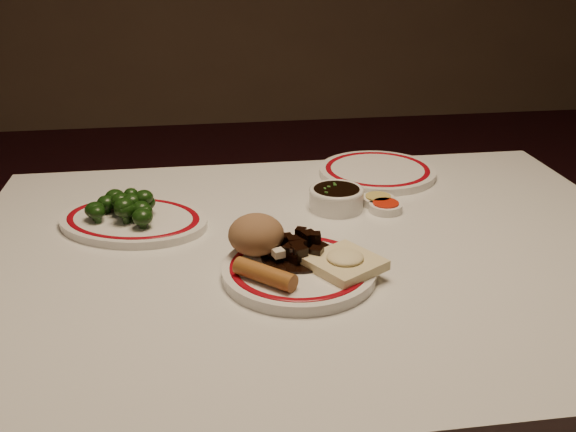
{
  "coord_description": "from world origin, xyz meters",
  "views": [
    {
      "loc": [
        -0.19,
        -0.96,
        1.24
      ],
      "look_at": [
        -0.04,
        0.03,
        0.8
      ],
      "focal_mm": 40.0,
      "sensor_mm": 36.0,
      "label": 1
    }
  ],
  "objects_px": {
    "stirfry_heap": "(297,249)",
    "broccoli_pile": "(126,205)",
    "rice_mound": "(256,235)",
    "main_plate": "(299,270)",
    "broccoli_plate": "(133,221)",
    "dining_table": "(315,294)",
    "fried_wonton": "(345,262)",
    "soy_bowl": "(336,199)",
    "spring_roll": "(265,274)"
  },
  "relations": [
    {
      "from": "main_plate",
      "to": "spring_roll",
      "type": "bearing_deg",
      "value": -143.16
    },
    {
      "from": "rice_mound",
      "to": "stirfry_heap",
      "type": "distance_m",
      "value": 0.07
    },
    {
      "from": "broccoli_pile",
      "to": "soy_bowl",
      "type": "bearing_deg",
      "value": 2.66
    },
    {
      "from": "dining_table",
      "to": "spring_roll",
      "type": "distance_m",
      "value": 0.21
    },
    {
      "from": "rice_mound",
      "to": "spring_roll",
      "type": "height_order",
      "value": "rice_mound"
    },
    {
      "from": "rice_mound",
      "to": "broccoli_pile",
      "type": "distance_m",
      "value": 0.28
    },
    {
      "from": "dining_table",
      "to": "soy_bowl",
      "type": "height_order",
      "value": "soy_bowl"
    },
    {
      "from": "stirfry_heap",
      "to": "spring_roll",
      "type": "bearing_deg",
      "value": -127.49
    },
    {
      "from": "broccoli_pile",
      "to": "stirfry_heap",
      "type": "bearing_deg",
      "value": -35.48
    },
    {
      "from": "broccoli_plate",
      "to": "fried_wonton",
      "type": "bearing_deg",
      "value": -36.25
    },
    {
      "from": "broccoli_pile",
      "to": "broccoli_plate",
      "type": "bearing_deg",
      "value": -20.17
    },
    {
      "from": "soy_bowl",
      "to": "fried_wonton",
      "type": "bearing_deg",
      "value": -99.44
    },
    {
      "from": "stirfry_heap",
      "to": "broccoli_plate",
      "type": "height_order",
      "value": "stirfry_heap"
    },
    {
      "from": "rice_mound",
      "to": "soy_bowl",
      "type": "distance_m",
      "value": 0.27
    },
    {
      "from": "rice_mound",
      "to": "stirfry_heap",
      "type": "relative_size",
      "value": 0.74
    },
    {
      "from": "rice_mound",
      "to": "fried_wonton",
      "type": "height_order",
      "value": "rice_mound"
    },
    {
      "from": "broccoli_pile",
      "to": "soy_bowl",
      "type": "height_order",
      "value": "broccoli_pile"
    },
    {
      "from": "broccoli_plate",
      "to": "broccoli_pile",
      "type": "height_order",
      "value": "broccoli_pile"
    },
    {
      "from": "stirfry_heap",
      "to": "broccoli_plate",
      "type": "relative_size",
      "value": 0.36
    },
    {
      "from": "broccoli_pile",
      "to": "fried_wonton",
      "type": "bearing_deg",
      "value": -35.86
    },
    {
      "from": "spring_roll",
      "to": "soy_bowl",
      "type": "bearing_deg",
      "value": 12.82
    },
    {
      "from": "rice_mound",
      "to": "soy_bowl",
      "type": "bearing_deg",
      "value": 48.81
    },
    {
      "from": "rice_mound",
      "to": "broccoli_plate",
      "type": "distance_m",
      "value": 0.28
    },
    {
      "from": "stirfry_heap",
      "to": "broccoli_plate",
      "type": "distance_m",
      "value": 0.34
    },
    {
      "from": "broccoli_pile",
      "to": "main_plate",
      "type": "bearing_deg",
      "value": -40.06
    },
    {
      "from": "fried_wonton",
      "to": "soy_bowl",
      "type": "relative_size",
      "value": 1.3
    },
    {
      "from": "stirfry_heap",
      "to": "soy_bowl",
      "type": "height_order",
      "value": "stirfry_heap"
    },
    {
      "from": "stirfry_heap",
      "to": "broccoli_pile",
      "type": "height_order",
      "value": "broccoli_pile"
    },
    {
      "from": "dining_table",
      "to": "stirfry_heap",
      "type": "xyz_separation_m",
      "value": [
        -0.04,
        -0.06,
        0.12
      ]
    },
    {
      "from": "rice_mound",
      "to": "dining_table",
      "type": "bearing_deg",
      "value": 20.23
    },
    {
      "from": "rice_mound",
      "to": "main_plate",
      "type": "bearing_deg",
      "value": -41.8
    },
    {
      "from": "rice_mound",
      "to": "spring_roll",
      "type": "relative_size",
      "value": 0.89
    },
    {
      "from": "fried_wonton",
      "to": "broccoli_plate",
      "type": "xyz_separation_m",
      "value": [
        -0.34,
        0.25,
        -0.02
      ]
    },
    {
      "from": "broccoli_plate",
      "to": "broccoli_pile",
      "type": "distance_m",
      "value": 0.03
    },
    {
      "from": "main_plate",
      "to": "broccoli_pile",
      "type": "xyz_separation_m",
      "value": [
        -0.28,
        0.24,
        0.03
      ]
    },
    {
      "from": "soy_bowl",
      "to": "broccoli_plate",
      "type": "bearing_deg",
      "value": -176.72
    },
    {
      "from": "fried_wonton",
      "to": "rice_mound",
      "type": "bearing_deg",
      "value": 151.27
    },
    {
      "from": "main_plate",
      "to": "rice_mound",
      "type": "bearing_deg",
      "value": 138.2
    },
    {
      "from": "fried_wonton",
      "to": "soy_bowl",
      "type": "height_order",
      "value": "fried_wonton"
    },
    {
      "from": "fried_wonton",
      "to": "stirfry_heap",
      "type": "height_order",
      "value": "stirfry_heap"
    },
    {
      "from": "dining_table",
      "to": "stirfry_heap",
      "type": "distance_m",
      "value": 0.14
    },
    {
      "from": "rice_mound",
      "to": "broccoli_plate",
      "type": "xyz_separation_m",
      "value": [
        -0.21,
        0.18,
        -0.04
      ]
    },
    {
      "from": "rice_mound",
      "to": "broccoli_plate",
      "type": "height_order",
      "value": "rice_mound"
    },
    {
      "from": "dining_table",
      "to": "soy_bowl",
      "type": "xyz_separation_m",
      "value": [
        0.07,
        0.16,
        0.11
      ]
    },
    {
      "from": "soy_bowl",
      "to": "rice_mound",
      "type": "bearing_deg",
      "value": -131.19
    },
    {
      "from": "main_plate",
      "to": "broccoli_plate",
      "type": "bearing_deg",
      "value": 139.36
    },
    {
      "from": "spring_roll",
      "to": "broccoli_pile",
      "type": "xyz_separation_m",
      "value": [
        -0.22,
        0.28,
        0.01
      ]
    },
    {
      "from": "spring_roll",
      "to": "main_plate",
      "type": "bearing_deg",
      "value": -10.35
    },
    {
      "from": "rice_mound",
      "to": "broccoli_pile",
      "type": "xyz_separation_m",
      "value": [
        -0.22,
        0.18,
        -0.01
      ]
    },
    {
      "from": "rice_mound",
      "to": "fried_wonton",
      "type": "relative_size",
      "value": 0.66
    }
  ]
}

